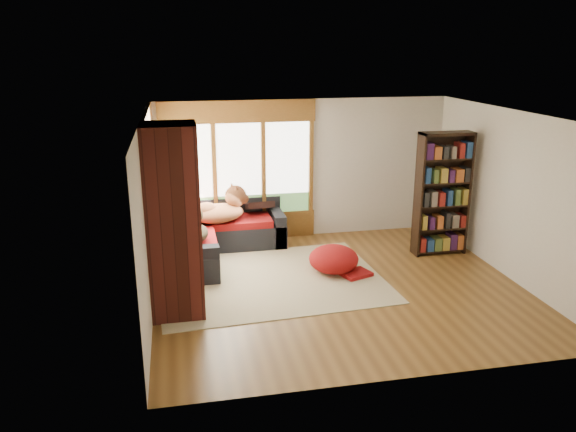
{
  "coord_description": "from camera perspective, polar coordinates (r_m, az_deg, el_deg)",
  "views": [
    {
      "loc": [
        -2.31,
        -7.55,
        3.55
      ],
      "look_at": [
        -0.64,
        0.74,
        0.95
      ],
      "focal_mm": 35.0,
      "sensor_mm": 36.0,
      "label": 1
    }
  ],
  "objects": [
    {
      "name": "windows_left",
      "position": [
        9.03,
        -13.66,
        2.5
      ],
      "size": [
        0.1,
        2.62,
        1.9
      ],
      "color": "brown",
      "rests_on": "wall_left"
    },
    {
      "name": "sectional_sofa",
      "position": [
        9.81,
        -8.67,
        -2.45
      ],
      "size": [
        2.2,
        2.2,
        0.8
      ],
      "rotation": [
        0.0,
        0.0,
        -0.06
      ],
      "color": "black",
      "rests_on": "ground"
    },
    {
      "name": "wall_front",
      "position": [
        5.99,
        12.27,
        -5.4
      ],
      "size": [
        5.5,
        0.04,
        2.6
      ],
      "primitive_type": "cube",
      "color": "silver",
      "rests_on": "ground"
    },
    {
      "name": "ceiling",
      "position": [
        7.95,
        5.67,
        10.14
      ],
      "size": [
        5.5,
        5.5,
        0.0
      ],
      "primitive_type": "plane",
      "color": "white"
    },
    {
      "name": "windows_back",
      "position": [
        10.32,
        -4.97,
        4.72
      ],
      "size": [
        2.82,
        0.1,
        1.9
      ],
      "color": "brown",
      "rests_on": "wall_back"
    },
    {
      "name": "bookshelf",
      "position": [
        10.01,
        15.42,
        2.14
      ],
      "size": [
        0.92,
        0.31,
        2.15
      ],
      "color": "black",
      "rests_on": "ground"
    },
    {
      "name": "area_rug",
      "position": [
        8.85,
        -1.79,
        -6.51
      ],
      "size": [
        3.62,
        2.85,
        0.01
      ],
      "primitive_type": "cube",
      "rotation": [
        0.0,
        0.0,
        0.06
      ],
      "color": "beige",
      "rests_on": "ground"
    },
    {
      "name": "brick_chimney",
      "position": [
        7.54,
        -11.55,
        -0.63
      ],
      "size": [
        0.7,
        0.7,
        2.6
      ],
      "primitive_type": "cube",
      "color": "#471914",
      "rests_on": "ground"
    },
    {
      "name": "wall_left",
      "position": [
        7.89,
        -14.1,
        -0.02
      ],
      "size": [
        0.04,
        5.0,
        2.6
      ],
      "primitive_type": "cube",
      "color": "silver",
      "rests_on": "ground"
    },
    {
      "name": "wall_back",
      "position": [
        10.55,
        1.52,
        4.78
      ],
      "size": [
        5.5,
        0.04,
        2.6
      ],
      "primitive_type": "cube",
      "color": "silver",
      "rests_on": "ground"
    },
    {
      "name": "dog_brindle",
      "position": [
        9.04,
        -9.67,
        -1.15
      ],
      "size": [
        0.59,
        0.86,
        0.45
      ],
      "rotation": [
        0.0,
        0.0,
        1.45
      ],
      "color": "black",
      "rests_on": "sectional_sofa"
    },
    {
      "name": "floor",
      "position": [
        8.66,
        5.17,
        -7.2
      ],
      "size": [
        5.5,
        5.5,
        0.0
      ],
      "primitive_type": "plane",
      "color": "brown",
      "rests_on": "ground"
    },
    {
      "name": "roller_blind",
      "position": [
        9.75,
        -13.5,
        5.98
      ],
      "size": [
        0.03,
        0.72,
        0.9
      ],
      "primitive_type": "cube",
      "color": "#7B915E",
      "rests_on": "wall_left"
    },
    {
      "name": "pouf",
      "position": [
        9.12,
        4.67,
        -4.31
      ],
      "size": [
        0.86,
        0.86,
        0.44
      ],
      "primitive_type": "ellipsoid",
      "rotation": [
        0.0,
        0.0,
        -0.07
      ],
      "color": "#9D1211",
      "rests_on": "area_rug"
    },
    {
      "name": "throw_pillows",
      "position": [
        9.8,
        -8.62,
        0.55
      ],
      "size": [
        1.98,
        1.68,
        0.45
      ],
      "color": "black",
      "rests_on": "sectional_sofa"
    },
    {
      "name": "wall_right",
      "position": [
        9.36,
        21.76,
        1.94
      ],
      "size": [
        0.04,
        5.0,
        2.6
      ],
      "primitive_type": "cube",
      "color": "silver",
      "rests_on": "ground"
    },
    {
      "name": "dog_tan",
      "position": [
        9.9,
        -6.72,
        0.92
      ],
      "size": [
        1.09,
        0.82,
        0.55
      ],
      "rotation": [
        0.0,
        0.0,
        0.25
      ],
      "color": "brown",
      "rests_on": "sectional_sofa"
    }
  ]
}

